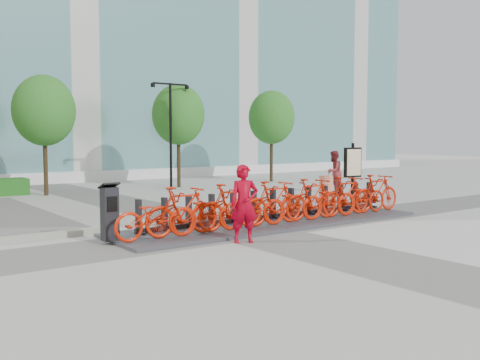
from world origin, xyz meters
TOP-DOWN VIEW (x-y plane):
  - ground at (0.00, 0.00)m, footprint 120.00×120.00m
  - glass_building at (14.00, 26.00)m, footprint 32.00×16.00m
  - tree_1 at (-1.50, 12.00)m, footprint 2.60×2.60m
  - tree_2 at (5.00, 12.00)m, footprint 2.60×2.60m
  - tree_3 at (11.00, 12.00)m, footprint 2.60×2.60m
  - streetlamp at (4.00, 11.00)m, footprint 2.00×0.20m
  - dock_pad at (1.30, 0.30)m, footprint 9.60×2.40m
  - dock_rail_posts at (1.72, 0.77)m, footprint 8.74×0.50m
  - bike_0 at (-2.60, -0.05)m, footprint 2.07×0.72m
  - bike_1 at (-1.88, -0.05)m, footprint 2.00×0.57m
  - bike_2 at (-1.16, -0.05)m, footprint 2.07×0.72m
  - bike_3 at (-0.44, -0.05)m, footprint 2.00×0.57m
  - bike_4 at (0.28, -0.05)m, footprint 2.07×0.72m
  - bike_5 at (1.00, -0.05)m, footprint 2.00×0.57m
  - bike_6 at (1.72, -0.05)m, footprint 2.07×0.72m
  - bike_7 at (2.44, -0.05)m, footprint 2.00×0.57m
  - bike_8 at (3.16, -0.05)m, footprint 2.07×0.72m
  - bike_9 at (3.88, -0.05)m, footprint 2.00×0.57m
  - bike_10 at (4.60, -0.05)m, footprint 2.07×0.72m
  - bike_11 at (5.32, -0.05)m, footprint 2.00×0.57m
  - kiosk at (-3.52, 0.43)m, footprint 0.43×0.36m
  - worker_red at (-0.94, -1.28)m, footprint 0.78×0.66m
  - pedestrian at (9.28, 5.59)m, footprint 1.07×0.93m
  - construction_barrel at (6.31, 3.16)m, footprint 0.58×0.58m
  - map_sign at (5.76, 1.36)m, footprint 0.75×0.17m

SIDE VIEW (x-z plane):
  - ground at x=0.00m, z-range 0.00..0.00m
  - dock_pad at x=1.30m, z-range 0.00..0.08m
  - dock_rail_posts at x=1.72m, z-range 0.08..0.93m
  - construction_barrel at x=6.31m, z-range 0.00..1.01m
  - bike_0 at x=-2.60m, z-range 0.08..1.16m
  - bike_2 at x=-1.16m, z-range 0.08..1.16m
  - bike_4 at x=0.28m, z-range 0.08..1.16m
  - bike_6 at x=1.72m, z-range 0.08..1.16m
  - bike_8 at x=3.16m, z-range 0.08..1.16m
  - bike_10 at x=4.60m, z-range 0.08..1.16m
  - bike_1 at x=-1.88m, z-range 0.08..1.28m
  - bike_3 at x=-0.44m, z-range 0.08..1.28m
  - bike_5 at x=1.00m, z-range 0.08..1.28m
  - bike_7 at x=2.44m, z-range 0.08..1.28m
  - bike_9 at x=3.88m, z-range 0.08..1.28m
  - bike_11 at x=5.32m, z-range 0.08..1.28m
  - kiosk at x=-3.52m, z-range 0.05..1.40m
  - worker_red at x=-0.94m, z-range 0.00..1.82m
  - pedestrian at x=9.28m, z-range 0.00..1.88m
  - map_sign at x=5.76m, z-range 0.37..2.64m
  - streetlamp at x=4.00m, z-range 0.63..5.63m
  - tree_1 at x=-1.50m, z-range 1.04..6.14m
  - tree_2 at x=5.00m, z-range 1.04..6.14m
  - tree_3 at x=11.00m, z-range 1.04..6.14m
  - glass_building at x=14.00m, z-range 0.00..24.00m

